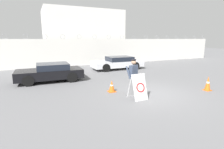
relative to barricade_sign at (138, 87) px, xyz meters
name	(u,v)px	position (x,y,z in m)	size (l,w,h in m)	color
ground_plane	(149,93)	(0.98, 0.45, -0.59)	(90.00, 90.00, 0.00)	slate
perimeter_wall	(87,52)	(0.98, 11.60, 0.81)	(36.00, 0.30, 3.25)	silver
building_block	(83,37)	(1.46, 15.07, 2.49)	(9.10, 5.42, 6.16)	silver
barricade_sign	(138,87)	(0.00, 0.00, 0.00)	(0.73, 0.81, 1.19)	white
security_guard	(133,75)	(0.08, 0.60, 0.43)	(0.70, 0.36, 1.82)	#514C42
traffic_cone_near	(112,86)	(-0.69, 1.52, -0.28)	(0.39, 0.39, 0.63)	orange
traffic_cone_mid	(208,84)	(4.25, -0.44, -0.20)	(0.36, 0.36, 0.79)	orange
parked_car_front_coupe	(51,72)	(-3.43, 5.43, 0.02)	(4.25, 2.09, 1.19)	black
parked_car_rear_sedan	(118,63)	(2.80, 7.87, 0.02)	(4.78, 2.11, 1.18)	black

